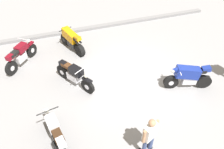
# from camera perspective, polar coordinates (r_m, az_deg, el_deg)

# --- Properties ---
(ground_plane) EXTENTS (40.00, 40.00, 0.00)m
(ground_plane) POSITION_cam_1_polar(r_m,az_deg,el_deg) (9.32, 4.12, -0.74)
(ground_plane) COLOR gray
(curb_edge) EXTENTS (14.00, 0.30, 0.15)m
(curb_edge) POSITION_cam_1_polar(r_m,az_deg,el_deg) (12.86, -3.62, 12.68)
(curb_edge) COLOR gray
(curb_edge) RESTS_ON ground
(motorcycle_orange_sportbike) EXTENTS (1.00, 1.87, 1.14)m
(motorcycle_orange_sportbike) POSITION_cam_1_polar(r_m,az_deg,el_deg) (10.82, -10.84, 9.19)
(motorcycle_orange_sportbike) COLOR black
(motorcycle_orange_sportbike) RESTS_ON ground
(motorcycle_black_cruiser) EXTENTS (1.25, 1.81, 1.09)m
(motorcycle_black_cruiser) POSITION_cam_1_polar(r_m,az_deg,el_deg) (8.77, -10.12, -0.10)
(motorcycle_black_cruiser) COLOR black
(motorcycle_black_cruiser) RESTS_ON ground
(motorcycle_maroon_cruiser) EXTENTS (1.39, 1.71, 1.09)m
(motorcycle_maroon_cruiser) POSITION_cam_1_polar(r_m,az_deg,el_deg) (10.53, -23.33, 4.75)
(motorcycle_maroon_cruiser) COLOR black
(motorcycle_maroon_cruiser) RESTS_ON ground
(motorcycle_silver_cruiser) EXTENTS (0.71, 2.07, 1.09)m
(motorcycle_silver_cruiser) POSITION_cam_1_polar(r_m,az_deg,el_deg) (7.05, -14.83, -14.96)
(motorcycle_silver_cruiser) COLOR black
(motorcycle_silver_cruiser) RESTS_ON ground
(motorcycle_blue_sportbike) EXTENTS (1.93, 0.86, 1.14)m
(motorcycle_blue_sportbike) POSITION_cam_1_polar(r_m,az_deg,el_deg) (9.00, 19.85, -0.42)
(motorcycle_blue_sportbike) COLOR black
(motorcycle_blue_sportbike) RESTS_ON ground
(person_in_white_shirt) EXTENTS (0.61, 0.44, 1.57)m
(person_in_white_shirt) POSITION_cam_1_polar(r_m,az_deg,el_deg) (6.46, 10.06, -15.70)
(person_in_white_shirt) COLOR #384772
(person_in_white_shirt) RESTS_ON ground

